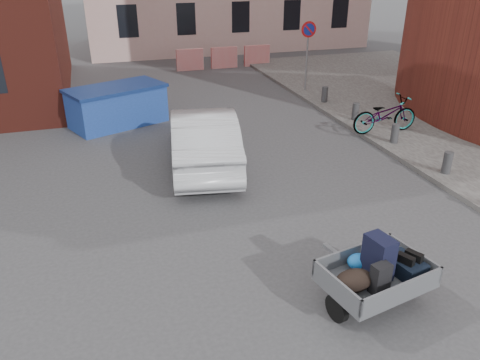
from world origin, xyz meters
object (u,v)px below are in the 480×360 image
object	(u,v)px
dumpster	(117,106)
silver_car	(203,137)
trailer	(376,273)
bicycle	(385,115)

from	to	relation	value
dumpster	silver_car	distance (m)	4.43
trailer	dumpster	bearing A→B (deg)	95.84
silver_car	bicycle	xyz separation A→B (m)	(5.73, 0.48, -0.09)
dumpster	silver_car	size ratio (longest dim) A/B	0.73
trailer	bicycle	world-z (taller)	bicycle
silver_car	bicycle	world-z (taller)	silver_car
trailer	dumpster	world-z (taller)	dumpster
trailer	silver_car	bearing A→B (deg)	90.01
dumpster	bicycle	size ratio (longest dim) A/B	1.60
dumpster	bicycle	bearing A→B (deg)	-47.33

